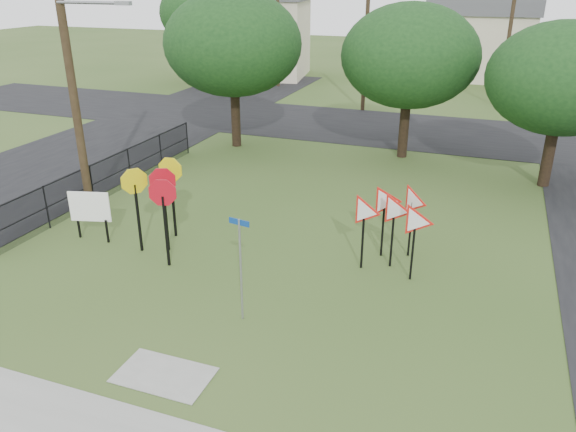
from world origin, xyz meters
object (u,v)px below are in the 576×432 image
object	(u,v)px
street_name_sign	(241,263)
info_board	(90,209)
yield_sign_cluster	(394,212)
stop_sign_cluster	(158,190)

from	to	relation	value
street_name_sign	info_board	bearing A→B (deg)	158.80
street_name_sign	info_board	xyz separation A→B (m)	(-6.30, 2.44, -0.47)
yield_sign_cluster	info_board	distance (m)	9.31
stop_sign_cluster	info_board	size ratio (longest dim) A/B	1.63
stop_sign_cluster	info_board	distance (m)	2.63
street_name_sign	yield_sign_cluster	world-z (taller)	street_name_sign
street_name_sign	info_board	world-z (taller)	street_name_sign
info_board	stop_sign_cluster	bearing A→B (deg)	3.42
street_name_sign	stop_sign_cluster	distance (m)	4.64
street_name_sign	yield_sign_cluster	xyz separation A→B (m)	(2.85, 4.05, 0.12)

